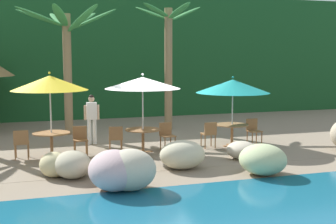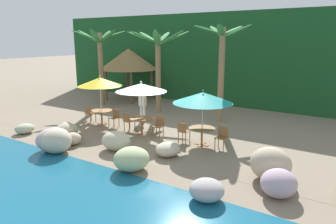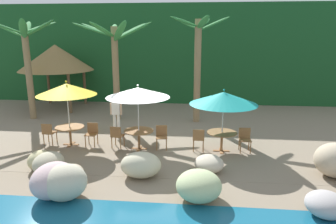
{
  "view_description": "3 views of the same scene",
  "coord_description": "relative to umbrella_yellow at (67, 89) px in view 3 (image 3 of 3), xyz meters",
  "views": [
    {
      "loc": [
        -3.81,
        -13.65,
        2.99
      ],
      "look_at": [
        0.47,
        -0.01,
        1.22
      ],
      "focal_mm": 48.19,
      "sensor_mm": 36.0,
      "label": 1
    },
    {
      "loc": [
        8.26,
        -11.35,
        4.33
      ],
      "look_at": [
        0.63,
        0.39,
        1.05
      ],
      "focal_mm": 33.59,
      "sensor_mm": 36.0,
      "label": 2
    },
    {
      "loc": [
        1.75,
        -11.12,
        4.23
      ],
      "look_at": [
        0.61,
        0.44,
        1.3
      ],
      "focal_mm": 33.2,
      "sensor_mm": 36.0,
      "label": 3
    }
  ],
  "objects": [
    {
      "name": "umbrella_teal",
      "position": [
        5.83,
        -0.11,
        -0.2
      ],
      "size": [
        2.43,
        2.43,
        2.34
      ],
      "color": "silver",
      "rests_on": "ground"
    },
    {
      "name": "dining_table_teal",
      "position": [
        5.83,
        -0.11,
        -1.6
      ],
      "size": [
        1.1,
        1.1,
        0.74
      ],
      "color": "olive",
      "rests_on": "ground"
    },
    {
      "name": "chair_white_seaward",
      "position": [
        3.59,
        0.0,
        -1.7
      ],
      "size": [
        0.47,
        0.47,
        0.87
      ],
      "color": "olive",
      "rests_on": "ground"
    },
    {
      "name": "chair_teal_inland",
      "position": [
        4.98,
        -0.2,
        -1.7
      ],
      "size": [
        0.42,
        0.43,
        0.87
      ],
      "color": "olive",
      "rests_on": "ground"
    },
    {
      "name": "dining_table_white",
      "position": [
        2.75,
        -0.19,
        -1.6
      ],
      "size": [
        1.1,
        1.1,
        0.74
      ],
      "color": "olive",
      "rests_on": "ground"
    },
    {
      "name": "foliage_backdrop",
      "position": [
        3.17,
        9.05,
        0.79
      ],
      "size": [
        28.0,
        2.4,
        6.0
      ],
      "color": "#194C23",
      "rests_on": "ground"
    },
    {
      "name": "umbrella_white",
      "position": [
        2.75,
        -0.19,
        -0.04
      ],
      "size": [
        2.33,
        2.33,
        2.47
      ],
      "color": "silver",
      "rests_on": "ground"
    },
    {
      "name": "chair_white_inland",
      "position": [
        1.9,
        -0.16,
        -1.7
      ],
      "size": [
        0.47,
        0.48,
        0.87
      ],
      "color": "olive",
      "rests_on": "ground"
    },
    {
      "name": "rock_seawall",
      "position": [
        3.7,
        -3.02,
        -1.81
      ],
      "size": [
        17.68,
        3.32,
        1.05
      ],
      "color": "#C7BA85",
      "rests_on": "ground"
    },
    {
      "name": "palm_tree_second",
      "position": [
        0.84,
        3.89,
        1.25
      ],
      "size": [
        3.8,
        3.81,
        4.84
      ],
      "color": "olive",
      "rests_on": "ground"
    },
    {
      "name": "chair_teal_seaward",
      "position": [
        6.68,
        -0.01,
        -1.7
      ],
      "size": [
        0.43,
        0.44,
        0.87
      ],
      "color": "olive",
      "rests_on": "ground"
    },
    {
      "name": "umbrella_yellow",
      "position": [
        0.0,
        0.0,
        0.0
      ],
      "size": [
        2.23,
        2.23,
        2.54
      ],
      "color": "silver",
      "rests_on": "ground"
    },
    {
      "name": "waiter_in_white",
      "position": [
        1.42,
        1.61,
        -1.23
      ],
      "size": [
        0.52,
        0.21,
        1.7
      ],
      "color": "white",
      "rests_on": "ground"
    },
    {
      "name": "chair_yellow_inland",
      "position": [
        -0.85,
        -0.05,
        -1.7
      ],
      "size": [
        0.44,
        0.45,
        0.87
      ],
      "color": "olive",
      "rests_on": "ground"
    },
    {
      "name": "palapa_hut",
      "position": [
        -3.18,
        6.05,
        0.7
      ],
      "size": [
        4.19,
        4.19,
        3.65
      ],
      "color": "brown",
      "rests_on": "ground"
    },
    {
      "name": "palm_tree_third",
      "position": [
        4.86,
        3.88,
        1.13
      ],
      "size": [
        2.81,
        2.93,
        5.05
      ],
      "color": "olive",
      "rests_on": "ground"
    },
    {
      "name": "terrace_deck",
      "position": [
        3.17,
        0.05,
        -2.21
      ],
      "size": [
        18.0,
        5.2,
        0.01
      ],
      "color": "gray",
      "rests_on": "ground"
    },
    {
      "name": "palm_tree_nearest",
      "position": [
        -3.49,
        3.6,
        1.19
      ],
      "size": [
        3.45,
        3.26,
        4.94
      ],
      "color": "olive",
      "rests_on": "ground"
    },
    {
      "name": "chair_yellow_seaward",
      "position": [
        0.85,
        0.07,
        -1.7
      ],
      "size": [
        0.43,
        0.44,
        0.87
      ],
      "color": "olive",
      "rests_on": "ground"
    },
    {
      "name": "ground_plane",
      "position": [
        3.17,
        0.05,
        -2.21
      ],
      "size": [
        120.0,
        120.0,
        0.0
      ],
      "primitive_type": "plane",
      "color": "gray"
    },
    {
      "name": "dining_table_yellow",
      "position": [
        0.0,
        -0.0,
        -1.6
      ],
      "size": [
        1.1,
        1.1,
        0.74
      ],
      "color": "olive",
      "rests_on": "ground"
    }
  ]
}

